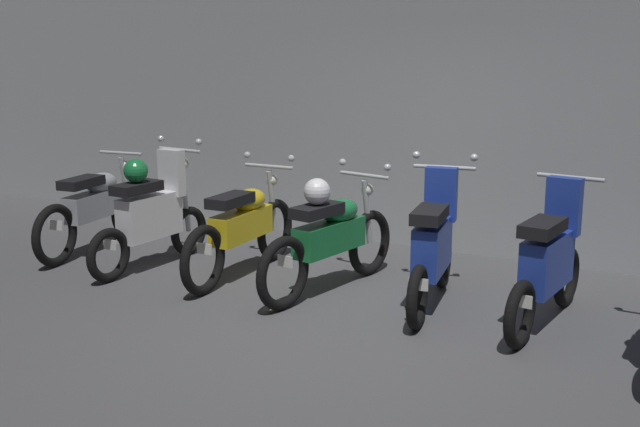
{
  "coord_description": "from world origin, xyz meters",
  "views": [
    {
      "loc": [
        2.68,
        -5.21,
        2.27
      ],
      "look_at": [
        -0.53,
        0.79,
        0.75
      ],
      "focal_mm": 43.56,
      "sensor_mm": 36.0,
      "label": 1
    }
  ],
  "objects_px": {
    "motorbike_slot_5": "(549,262)",
    "motorbike_slot_1": "(151,213)",
    "motorbike_slot_2": "(243,227)",
    "motorbike_slot_4": "(433,247)",
    "motorbike_slot_0": "(95,207)",
    "motorbike_slot_3": "(330,235)"
  },
  "relations": [
    {
      "from": "motorbike_slot_0",
      "to": "motorbike_slot_4",
      "type": "xyz_separation_m",
      "value": [
        3.9,
        0.02,
        0.04
      ]
    },
    {
      "from": "motorbike_slot_0",
      "to": "motorbike_slot_2",
      "type": "xyz_separation_m",
      "value": [
        1.95,
        -0.02,
        0.0
      ]
    },
    {
      "from": "motorbike_slot_2",
      "to": "motorbike_slot_4",
      "type": "xyz_separation_m",
      "value": [
        1.95,
        0.04,
        0.04
      ]
    },
    {
      "from": "motorbike_slot_5",
      "to": "motorbike_slot_1",
      "type": "bearing_deg",
      "value": -176.73
    },
    {
      "from": "motorbike_slot_2",
      "to": "motorbike_slot_5",
      "type": "distance_m",
      "value": 2.93
    },
    {
      "from": "motorbike_slot_1",
      "to": "motorbike_slot_5",
      "type": "bearing_deg",
      "value": 3.27
    },
    {
      "from": "motorbike_slot_1",
      "to": "motorbike_slot_3",
      "type": "distance_m",
      "value": 1.96
    },
    {
      "from": "motorbike_slot_2",
      "to": "motorbike_slot_5",
      "type": "bearing_deg",
      "value": 0.52
    },
    {
      "from": "motorbike_slot_0",
      "to": "motorbike_slot_3",
      "type": "height_order",
      "value": "motorbike_slot_3"
    },
    {
      "from": "motorbike_slot_0",
      "to": "motorbike_slot_1",
      "type": "xyz_separation_m",
      "value": [
        0.98,
        -0.22,
        0.08
      ]
    },
    {
      "from": "motorbike_slot_4",
      "to": "motorbike_slot_2",
      "type": "bearing_deg",
      "value": -178.85
    },
    {
      "from": "motorbike_slot_0",
      "to": "motorbike_slot_2",
      "type": "distance_m",
      "value": 1.95
    },
    {
      "from": "motorbike_slot_3",
      "to": "motorbike_slot_4",
      "type": "height_order",
      "value": "motorbike_slot_4"
    },
    {
      "from": "motorbike_slot_0",
      "to": "motorbike_slot_5",
      "type": "height_order",
      "value": "motorbike_slot_5"
    },
    {
      "from": "motorbike_slot_3",
      "to": "motorbike_slot_4",
      "type": "xyz_separation_m",
      "value": [
        0.97,
        0.07,
        -0.0
      ]
    },
    {
      "from": "motorbike_slot_2",
      "to": "motorbike_slot_5",
      "type": "relative_size",
      "value": 1.16
    },
    {
      "from": "motorbike_slot_3",
      "to": "motorbike_slot_5",
      "type": "distance_m",
      "value": 1.96
    },
    {
      "from": "motorbike_slot_2",
      "to": "motorbike_slot_3",
      "type": "distance_m",
      "value": 0.98
    },
    {
      "from": "motorbike_slot_5",
      "to": "motorbike_slot_3",
      "type": "bearing_deg",
      "value": -178.36
    },
    {
      "from": "motorbike_slot_0",
      "to": "motorbike_slot_2",
      "type": "bearing_deg",
      "value": -0.69
    },
    {
      "from": "motorbike_slot_2",
      "to": "motorbike_slot_4",
      "type": "relative_size",
      "value": 1.17
    },
    {
      "from": "motorbike_slot_3",
      "to": "motorbike_slot_2",
      "type": "bearing_deg",
      "value": 178.28
    }
  ]
}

